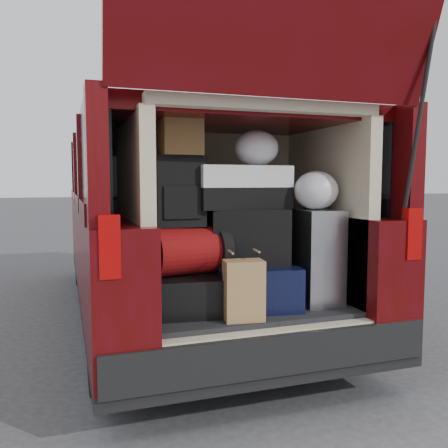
{
  "coord_description": "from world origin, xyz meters",
  "views": [
    {
      "loc": [
        -1.05,
        -2.58,
        1.32
      ],
      "look_at": [
        -0.12,
        0.2,
        1.06
      ],
      "focal_mm": 38.0,
      "sensor_mm": 36.0,
      "label": 1
    }
  ],
  "objects_px": {
    "navy_hardshell": "(252,283)",
    "black_hardshell": "(186,291)",
    "twotone_duffel": "(240,187)",
    "silver_roller": "(313,256)",
    "backpack": "(179,191)",
    "black_soft_case": "(249,236)",
    "kraft_bag": "(244,290)",
    "red_duffel": "(189,251)"
  },
  "relations": [
    {
      "from": "black_soft_case",
      "to": "backpack",
      "type": "bearing_deg",
      "value": -171.76
    },
    {
      "from": "silver_roller",
      "to": "kraft_bag",
      "type": "height_order",
      "value": "silver_roller"
    },
    {
      "from": "kraft_bag",
      "to": "red_duffel",
      "type": "bearing_deg",
      "value": 135.34
    },
    {
      "from": "silver_roller",
      "to": "twotone_duffel",
      "type": "distance_m",
      "value": 0.65
    },
    {
      "from": "kraft_bag",
      "to": "navy_hardshell",
      "type": "bearing_deg",
      "value": 67.26
    },
    {
      "from": "kraft_bag",
      "to": "black_soft_case",
      "type": "bearing_deg",
      "value": 70.61
    },
    {
      "from": "kraft_bag",
      "to": "black_soft_case",
      "type": "xyz_separation_m",
      "value": [
        0.15,
        0.31,
        0.26
      ]
    },
    {
      "from": "black_soft_case",
      "to": "twotone_duffel",
      "type": "xyz_separation_m",
      "value": [
        -0.04,
        0.06,
        0.3
      ]
    },
    {
      "from": "twotone_duffel",
      "to": "red_duffel",
      "type": "bearing_deg",
      "value": -170.71
    },
    {
      "from": "black_hardshell",
      "to": "backpack",
      "type": "xyz_separation_m",
      "value": [
        -0.04,
        0.01,
        0.6
      ]
    },
    {
      "from": "silver_roller",
      "to": "twotone_duffel",
      "type": "height_order",
      "value": "twotone_duffel"
    },
    {
      "from": "kraft_bag",
      "to": "red_duffel",
      "type": "distance_m",
      "value": 0.42
    },
    {
      "from": "black_hardshell",
      "to": "silver_roller",
      "type": "height_order",
      "value": "silver_roller"
    },
    {
      "from": "black_hardshell",
      "to": "red_duffel",
      "type": "distance_m",
      "value": 0.25
    },
    {
      "from": "silver_roller",
      "to": "backpack",
      "type": "bearing_deg",
      "value": 174.53
    },
    {
      "from": "black_hardshell",
      "to": "silver_roller",
      "type": "xyz_separation_m",
      "value": [
        0.82,
        -0.08,
        0.19
      ]
    },
    {
      "from": "red_duffel",
      "to": "backpack",
      "type": "height_order",
      "value": "backpack"
    },
    {
      "from": "silver_roller",
      "to": "twotone_duffel",
      "type": "xyz_separation_m",
      "value": [
        -0.45,
        0.13,
        0.44
      ]
    },
    {
      "from": "silver_roller",
      "to": "black_soft_case",
      "type": "relative_size",
      "value": 1.26
    },
    {
      "from": "silver_roller",
      "to": "black_soft_case",
      "type": "height_order",
      "value": "black_soft_case"
    },
    {
      "from": "backpack",
      "to": "twotone_duffel",
      "type": "distance_m",
      "value": 0.41
    },
    {
      "from": "black_hardshell",
      "to": "navy_hardshell",
      "type": "distance_m",
      "value": 0.43
    },
    {
      "from": "twotone_duffel",
      "to": "kraft_bag",
      "type": "bearing_deg",
      "value": -110.83
    },
    {
      "from": "black_hardshell",
      "to": "twotone_duffel",
      "type": "xyz_separation_m",
      "value": [
        0.37,
        0.05,
        0.63
      ]
    },
    {
      "from": "silver_roller",
      "to": "red_duffel",
      "type": "distance_m",
      "value": 0.81
    },
    {
      "from": "kraft_bag",
      "to": "black_soft_case",
      "type": "distance_m",
      "value": 0.44
    },
    {
      "from": "navy_hardshell",
      "to": "silver_roller",
      "type": "xyz_separation_m",
      "value": [
        0.39,
        -0.08,
        0.17
      ]
    },
    {
      "from": "black_hardshell",
      "to": "kraft_bag",
      "type": "xyz_separation_m",
      "value": [
        0.25,
        -0.33,
        0.06
      ]
    },
    {
      "from": "backpack",
      "to": "twotone_duffel",
      "type": "bearing_deg",
      "value": 3.98
    },
    {
      "from": "backpack",
      "to": "twotone_duffel",
      "type": "xyz_separation_m",
      "value": [
        0.4,
        0.04,
        0.02
      ]
    },
    {
      "from": "navy_hardshell",
      "to": "black_hardshell",
      "type": "bearing_deg",
      "value": -172.51
    },
    {
      "from": "red_duffel",
      "to": "navy_hardshell",
      "type": "bearing_deg",
      "value": -5.82
    },
    {
      "from": "navy_hardshell",
      "to": "twotone_duffel",
      "type": "bearing_deg",
      "value": 147.83
    },
    {
      "from": "silver_roller",
      "to": "kraft_bag",
      "type": "distance_m",
      "value": 0.64
    },
    {
      "from": "kraft_bag",
      "to": "twotone_duffel",
      "type": "relative_size",
      "value": 0.57
    },
    {
      "from": "kraft_bag",
      "to": "twotone_duffel",
      "type": "height_order",
      "value": "twotone_duffel"
    },
    {
      "from": "black_hardshell",
      "to": "red_duffel",
      "type": "height_order",
      "value": "red_duffel"
    },
    {
      "from": "silver_roller",
      "to": "black_hardshell",
      "type": "bearing_deg",
      "value": 174.83
    },
    {
      "from": "black_soft_case",
      "to": "kraft_bag",
      "type": "bearing_deg",
      "value": -104.85
    },
    {
      "from": "navy_hardshell",
      "to": "twotone_duffel",
      "type": "xyz_separation_m",
      "value": [
        -0.06,
        0.05,
        0.61
      ]
    },
    {
      "from": "red_duffel",
      "to": "backpack",
      "type": "distance_m",
      "value": 0.36
    },
    {
      "from": "red_duffel",
      "to": "black_soft_case",
      "type": "xyz_separation_m",
      "value": [
        0.39,
        0.02,
        0.07
      ]
    }
  ]
}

